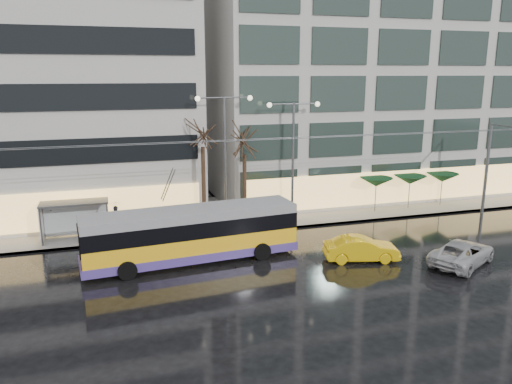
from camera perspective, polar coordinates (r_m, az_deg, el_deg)
name	(u,v)px	position (r m, az deg, el deg)	size (l,w,h in m)	color
ground	(238,292)	(25.37, -2.12, -11.39)	(140.00, 140.00, 0.00)	black
sidewalk	(216,214)	(38.59, -4.56, -2.50)	(80.00, 10.00, 0.15)	gray
kerb	(232,233)	(33.98, -2.76, -4.71)	(80.00, 0.10, 0.15)	slate
building_right	(386,50)	(48.20, 14.66, 15.40)	(32.00, 14.00, 25.00)	#B3B0AB
trolleybus	(192,236)	(28.93, -7.37, -5.02)	(12.44, 5.08, 5.69)	yellow
catenary	(220,177)	(31.63, -4.10, 1.74)	(42.24, 5.12, 7.00)	#595B60
bus_shelter	(69,212)	(34.20, -20.63, -2.16)	(4.20, 1.60, 2.51)	#595B60
street_lamp_near	(225,143)	(34.31, -3.58, 5.61)	(3.96, 0.36, 9.03)	#595B60
street_lamp_far	(293,144)	(35.81, 4.26, 5.49)	(3.96, 0.36, 8.53)	#595B60
tree_a	(202,127)	(34.06, -6.17, 7.36)	(3.20, 3.20, 8.40)	black
tree_b	(244,136)	(35.01, -1.34, 6.47)	(3.20, 3.20, 7.70)	black
parasol_a	(376,182)	(39.58, 13.58, 1.10)	(2.50, 2.50, 2.65)	#595B60
parasol_b	(410,180)	(41.16, 17.19, 1.34)	(2.50, 2.50, 2.65)	#595B60
parasol_c	(442,178)	(42.90, 20.52, 1.56)	(2.50, 2.50, 2.65)	#595B60
taxi_b	(361,249)	(29.76, 11.93, -6.37)	(1.50, 4.30, 1.42)	yellow
sedan_silver	(462,253)	(30.89, 22.51, -6.43)	(2.29, 4.97, 1.38)	#AFAFB4
pedestrian_a	(116,213)	(34.65, -15.74, -2.27)	(1.23, 1.24, 2.19)	black
pedestrian_b	(127,228)	(33.14, -14.52, -3.97)	(0.81, 0.63, 1.65)	black
pedestrian_c	(53,220)	(35.33, -22.18, -2.98)	(1.16, 1.11, 2.11)	black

